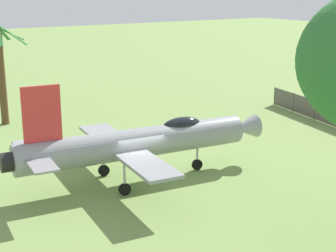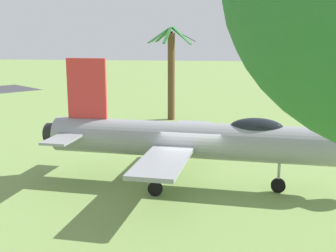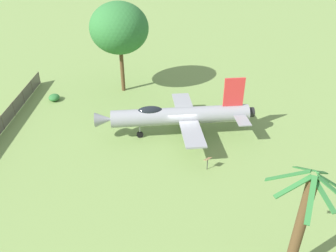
% 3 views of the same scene
% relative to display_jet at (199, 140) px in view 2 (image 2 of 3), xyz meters
% --- Properties ---
extents(ground_plane, '(200.00, 200.00, 0.00)m').
position_rel_display_jet_xyz_m(ground_plane, '(-0.03, -0.35, -2.10)').
color(ground_plane, '#75934C').
extents(display_jet, '(9.86, 14.29, 5.47)m').
position_rel_display_jet_xyz_m(display_jet, '(0.00, 0.00, 0.00)').
color(display_jet, gray).
rests_on(display_jet, ground_plane).
extents(palm_tree, '(3.85, 3.54, 7.14)m').
position_rel_display_jet_xyz_m(palm_tree, '(-15.16, -2.96, 1.57)').
color(palm_tree, brown).
rests_on(palm_tree, ground_plane).
extents(info_plaque, '(0.64, 0.72, 1.14)m').
position_rel_display_jet_xyz_m(info_plaque, '(-5.38, -1.32, -1.24)').
color(info_plaque, '#333333').
rests_on(info_plaque, ground_plane).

